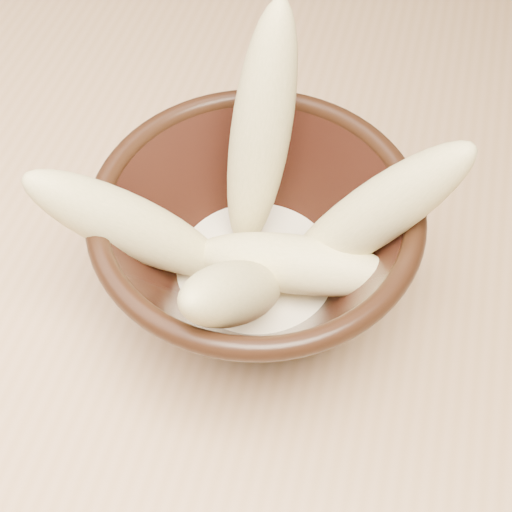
# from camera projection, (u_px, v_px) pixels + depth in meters

# --- Properties ---
(table) EXTENTS (1.20, 0.80, 0.75)m
(table) POSITION_uv_depth(u_px,v_px,m) (477.00, 363.00, 0.59)
(table) COLOR tan
(table) RESTS_ON ground
(bowl) EXTENTS (0.21, 0.21, 0.12)m
(bowl) POSITION_uv_depth(u_px,v_px,m) (256.00, 247.00, 0.48)
(bowl) COLOR black
(bowl) RESTS_ON table
(milk_puddle) EXTENTS (0.12, 0.12, 0.02)m
(milk_puddle) POSITION_uv_depth(u_px,v_px,m) (256.00, 271.00, 0.51)
(milk_puddle) COLOR #F4E5C5
(milk_puddle) RESTS_ON bowl
(banana_upright) EXTENTS (0.05, 0.10, 0.18)m
(banana_upright) POSITION_uv_depth(u_px,v_px,m) (261.00, 134.00, 0.46)
(banana_upright) COLOR #C8BE76
(banana_upright) RESTS_ON bowl
(banana_left) EXTENTS (0.14, 0.09, 0.14)m
(banana_left) POSITION_uv_depth(u_px,v_px,m) (133.00, 227.00, 0.45)
(banana_left) COLOR #C8BE76
(banana_left) RESTS_ON bowl
(banana_right) EXTENTS (0.13, 0.06, 0.16)m
(banana_right) POSITION_uv_depth(u_px,v_px,m) (371.00, 217.00, 0.44)
(banana_right) COLOR #C8BE76
(banana_right) RESTS_ON bowl
(banana_across) EXTENTS (0.14, 0.04, 0.06)m
(banana_across) POSITION_uv_depth(u_px,v_px,m) (292.00, 264.00, 0.47)
(banana_across) COLOR #C8BE76
(banana_across) RESTS_ON bowl
(banana_front) EXTENTS (0.07, 0.13, 0.13)m
(banana_front) POSITION_uv_depth(u_px,v_px,m) (235.00, 293.00, 0.43)
(banana_front) COLOR #C8BE76
(banana_front) RESTS_ON bowl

